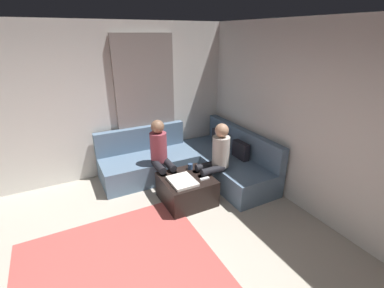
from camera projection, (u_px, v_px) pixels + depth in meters
The scene contains 10 objects.
wall_back at pixel (346, 133), 3.36m from camera, with size 6.00×0.12×2.70m, color silver.
wall_left at pixel (69, 107), 4.51m from camera, with size 0.12×6.00×2.70m, color silver.
curtain_panel at pixel (146, 105), 5.03m from camera, with size 0.06×1.10×2.50m, color gray.
sectional_couch at pixel (193, 162), 5.02m from camera, with size 2.10×2.55×0.87m.
ottoman at pixel (187, 189), 4.27m from camera, with size 0.76×0.76×0.42m, color black.
folded_blanket at pixel (182, 181), 4.05m from camera, with size 0.44×0.36×0.04m, color white.
coffee_mug at pixel (190, 167), 4.43m from camera, with size 0.08×0.08×0.10m, color #334C72.
game_remote at pixel (205, 179), 4.14m from camera, with size 0.05×0.15×0.02m, color white.
person_on_couch_back at pixel (216, 157), 4.34m from camera, with size 0.30×0.60×1.20m.
person_on_couch_side at pixel (161, 153), 4.47m from camera, with size 0.60×0.30×1.20m.
Camera 1 is at (1.92, -0.22, 2.50)m, focal length 25.31 mm.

